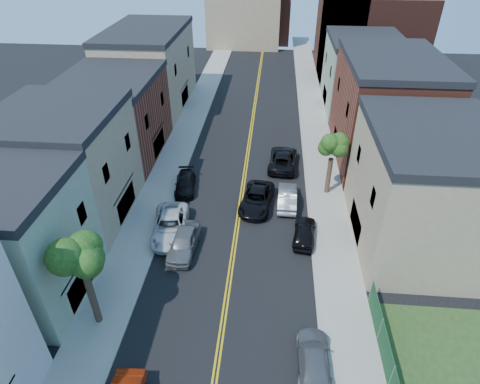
% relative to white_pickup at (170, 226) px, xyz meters
% --- Properties ---
extents(sidewalk_left, '(3.20, 100.00, 0.15)m').
position_rel_white_pickup_xyz_m(sidewalk_left, '(-2.60, 17.07, -0.75)').
color(sidewalk_left, gray).
rests_on(sidewalk_left, ground).
extents(sidewalk_right, '(3.20, 100.00, 0.15)m').
position_rel_white_pickup_xyz_m(sidewalk_right, '(13.20, 17.07, -0.75)').
color(sidewalk_right, gray).
rests_on(sidewalk_right, ground).
extents(curb_left, '(0.30, 100.00, 0.15)m').
position_rel_white_pickup_xyz_m(curb_left, '(-0.85, 17.07, -0.75)').
color(curb_left, gray).
rests_on(curb_left, ground).
extents(curb_right, '(0.30, 100.00, 0.15)m').
position_rel_white_pickup_xyz_m(curb_right, '(11.45, 17.07, -0.75)').
color(curb_right, gray).
rests_on(curb_right, ground).
extents(bldg_left_palegrn, '(9.00, 8.00, 8.50)m').
position_rel_white_pickup_xyz_m(bldg_left_palegrn, '(-8.70, -6.93, 3.43)').
color(bldg_left_palegrn, gray).
rests_on(bldg_left_palegrn, ground).
extents(bldg_left_tan_near, '(9.00, 10.00, 9.00)m').
position_rel_white_pickup_xyz_m(bldg_left_tan_near, '(-8.70, 2.07, 3.68)').
color(bldg_left_tan_near, '#998466').
rests_on(bldg_left_tan_near, ground).
extents(bldg_left_brick, '(9.00, 12.00, 8.00)m').
position_rel_white_pickup_xyz_m(bldg_left_brick, '(-8.70, 13.07, 3.18)').
color(bldg_left_brick, brown).
rests_on(bldg_left_brick, ground).
extents(bldg_left_tan_far, '(9.00, 16.00, 9.50)m').
position_rel_white_pickup_xyz_m(bldg_left_tan_far, '(-8.70, 27.07, 3.93)').
color(bldg_left_tan_far, '#998466').
rests_on(bldg_left_tan_far, ground).
extents(bldg_right_tan, '(9.00, 12.00, 9.00)m').
position_rel_white_pickup_xyz_m(bldg_right_tan, '(19.30, 1.07, 3.68)').
color(bldg_right_tan, '#998466').
rests_on(bldg_right_tan, ground).
extents(bldg_right_brick, '(9.00, 14.00, 10.00)m').
position_rel_white_pickup_xyz_m(bldg_right_brick, '(19.30, 15.07, 4.18)').
color(bldg_right_brick, brown).
rests_on(bldg_right_brick, ground).
extents(bldg_right_palegrn, '(9.00, 12.00, 8.50)m').
position_rel_white_pickup_xyz_m(bldg_right_palegrn, '(19.30, 29.07, 3.43)').
color(bldg_right_palegrn, gray).
rests_on(bldg_right_palegrn, ground).
extents(church, '(16.20, 14.20, 22.60)m').
position_rel_white_pickup_xyz_m(church, '(21.63, 44.13, 6.42)').
color(church, '#4C2319').
rests_on(church, ground).
extents(backdrop_left, '(14.00, 8.00, 12.00)m').
position_rel_white_pickup_xyz_m(backdrop_left, '(1.30, 59.07, 5.18)').
color(backdrop_left, '#998466').
rests_on(backdrop_left, ground).
extents(backdrop_center, '(10.00, 8.00, 10.00)m').
position_rel_white_pickup_xyz_m(backdrop_center, '(5.30, 63.07, 4.18)').
color(backdrop_center, brown).
rests_on(backdrop_center, ground).
extents(tree_left_mid, '(5.20, 5.20, 9.29)m').
position_rel_white_pickup_xyz_m(tree_left_mid, '(-2.58, -8.93, 5.76)').
color(tree_left_mid, '#362B1B').
rests_on(tree_left_mid, sidewalk_left).
extents(tree_right_far, '(4.40, 4.40, 8.03)m').
position_rel_white_pickup_xyz_m(tree_right_far, '(13.22, 7.07, 4.94)').
color(tree_right_far, '#362B1B').
rests_on(tree_right_far, sidewalk_right).
extents(white_pickup, '(3.47, 6.22, 1.64)m').
position_rel_white_pickup_xyz_m(white_pickup, '(0.00, 0.00, 0.00)').
color(white_pickup, silver).
rests_on(white_pickup, ground).
extents(grey_car_left, '(2.15, 4.91, 1.65)m').
position_rel_white_pickup_xyz_m(grey_car_left, '(1.50, -1.90, 0.00)').
color(grey_car_left, '#595D60').
rests_on(grey_car_left, ground).
extents(black_car_left, '(2.34, 4.64, 1.29)m').
position_rel_white_pickup_xyz_m(black_car_left, '(-0.11, 6.56, -0.18)').
color(black_car_left, black).
rests_on(black_car_left, ground).
extents(grey_car_right, '(1.88, 4.60, 1.33)m').
position_rel_white_pickup_xyz_m(grey_car_right, '(10.80, -10.88, -0.15)').
color(grey_car_right, '#55585C').
rests_on(grey_car_right, ground).
extents(black_car_right, '(2.16, 4.38, 1.44)m').
position_rel_white_pickup_xyz_m(black_car_right, '(10.80, 0.26, -0.10)').
color(black_car_right, black).
rests_on(black_car_right, ground).
extents(silver_car_right, '(1.76, 4.74, 1.55)m').
position_rel_white_pickup_xyz_m(silver_car_right, '(9.48, 4.93, -0.05)').
color(silver_car_right, '#A5A7AD').
rests_on(silver_car_right, ground).
extents(dark_car_right_far, '(3.14, 6.07, 1.64)m').
position_rel_white_pickup_xyz_m(dark_car_right_far, '(9.10, 11.75, -0.00)').
color(dark_car_right_far, black).
rests_on(dark_car_right_far, ground).
extents(black_suv_lane, '(3.25, 5.84, 1.55)m').
position_rel_white_pickup_xyz_m(black_suv_lane, '(6.77, 4.39, -0.05)').
color(black_suv_lane, black).
rests_on(black_suv_lane, ground).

